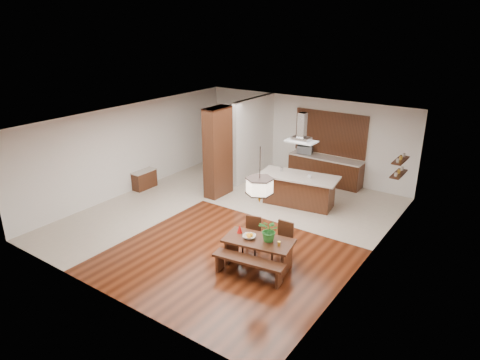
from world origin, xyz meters
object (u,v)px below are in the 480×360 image
Objects in this scene: hallway_console at (144,180)px; microwave at (305,149)px; island_cup at (309,177)px; foliage_plant at (270,231)px; kitchen_island at (299,190)px; dining_table at (259,246)px; dining_bench at (249,268)px; pendant_lantern at (260,175)px; range_hood at (302,128)px; dining_chair_left at (251,235)px; fruit_bowl at (249,237)px; dining_chair_right at (282,242)px.

hallway_console is 5.71m from microwave.
hallway_console is 7.29× the size of island_cup.
foliage_plant reaches higher than hallway_console.
foliage_plant is at bearing -81.38° from kitchen_island.
island_cup reaches higher than kitchen_island.
hallway_console is 6.11m from dining_table.
pendant_lantern is (-0.10, 0.57, 2.01)m from dining_bench.
range_hood is (0.00, 0.00, 1.96)m from kitchen_island.
dining_chair_left is 0.69× the size of pendant_lantern.
fruit_bowl is 2.47× the size of island_cup.
foliage_plant is 1.01× the size of microwave.
dining_bench is 4.33m from kitchen_island.
fruit_bowl is at bearing -166.30° from dining_table.
foliage_plant is (0.23, 0.09, 0.44)m from dining_table.
dining_chair_right is 3.87m from range_hood.
dining_chair_right is at bearing 60.90° from dining_table.
dining_chair_left is at bearing -83.20° from range_hood.
dining_chair_left reaches higher than fruit_bowl.
kitchen_island is (-1.10, 3.55, -0.43)m from foliage_plant.
dining_table is 3.22× the size of foliage_plant.
range_hood is (-0.39, 3.24, 2.02)m from dining_chair_left.
foliage_plant is 0.54m from fruit_bowl.
dining_bench is (5.92, -2.45, -0.08)m from hallway_console.
hallway_console is 1.65× the size of foliage_plant.
fruit_bowl reaches higher than hallway_console.
island_cup is 2.64m from microwave.
dining_chair_right is 1.89m from pendant_lantern.
dining_chair_left is 5.66m from microwave.
foliage_plant is 1.78× the size of fruit_bowl.
dining_table is 1.76m from pendant_lantern.
dining_chair_left is 3.26m from kitchen_island.
island_cup is (5.31, 1.70, 0.72)m from hallway_console.
microwave reaches higher than foliage_plant.
island_cup is at bearing 75.78° from dining_chair_left.
dining_chair_left is at bearing 118.52° from fruit_bowl.
pendant_lantern reaches higher than kitchen_island.
dining_bench is 0.66× the size of kitchen_island.
range_hood is at bearing 103.35° from pendant_lantern.
dining_bench is 0.77m from fruit_bowl.
microwave is at bearing 119.73° from island_cup.
island_cup reaches higher than dining_chair_right.
dining_chair_left is (5.33, -1.47, 0.13)m from hallway_console.
foliage_plant is (0.23, 0.09, -1.31)m from pendant_lantern.
foliage_plant is at bearing 17.86° from fruit_bowl.
microwave is at bearing 44.92° from hallway_console.
range_hood is (-0.64, 3.70, 1.76)m from fruit_bowl.
dining_chair_right reaches higher than dining_bench.
dining_table is 1.31× the size of pendant_lantern.
hallway_console is 5.68m from range_hood.
hallway_console is at bearing -162.29° from island_cup.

